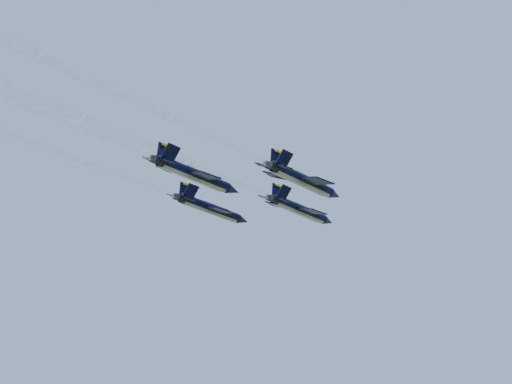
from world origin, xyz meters
The scene contains 4 objects.
jet_lead centered at (6.69, 11.46, 107.12)m, with size 14.06×19.55×5.87m.
jet_left centered at (-7.70, 1.38, 107.12)m, with size 14.06×19.55×5.87m.
jet_right centered at (15.61, -3.63, 107.12)m, with size 14.06×19.55×5.87m.
jet_slot centered at (1.66, -15.71, 107.12)m, with size 14.06×19.55×5.87m.
Camera 1 is at (64.66, -95.21, 70.66)m, focal length 45.00 mm.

